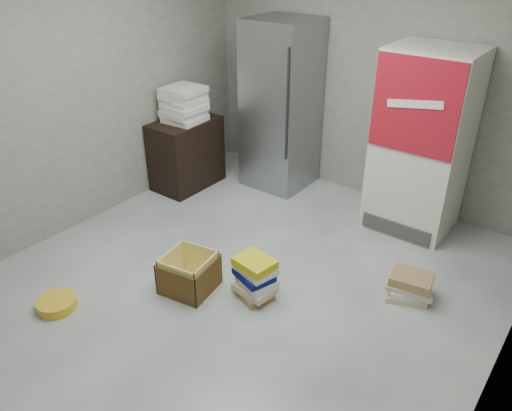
{
  "coord_description": "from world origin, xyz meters",
  "views": [
    {
      "loc": [
        2.19,
        -2.42,
        2.7
      ],
      "look_at": [
        -0.17,
        0.7,
        0.53
      ],
      "focal_mm": 35.0,
      "sensor_mm": 36.0,
      "label": 1
    }
  ],
  "objects_px": {
    "coke_cooler": "(422,143)",
    "cardboard_box": "(189,275)",
    "steel_fridge": "(281,106)",
    "wood_shelf": "(186,154)",
    "phonebook_stack_main": "(255,278)"
  },
  "relations": [
    {
      "from": "coke_cooler",
      "to": "cardboard_box",
      "type": "bearing_deg",
      "value": -116.29
    },
    {
      "from": "steel_fridge",
      "to": "wood_shelf",
      "type": "xyz_separation_m",
      "value": [
        -0.83,
        -0.73,
        -0.55
      ]
    },
    {
      "from": "coke_cooler",
      "to": "cardboard_box",
      "type": "height_order",
      "value": "coke_cooler"
    },
    {
      "from": "coke_cooler",
      "to": "wood_shelf",
      "type": "bearing_deg",
      "value": -163.72
    },
    {
      "from": "phonebook_stack_main",
      "to": "cardboard_box",
      "type": "relative_size",
      "value": 0.85
    },
    {
      "from": "steel_fridge",
      "to": "cardboard_box",
      "type": "xyz_separation_m",
      "value": [
        0.58,
        -2.17,
        -0.82
      ]
    },
    {
      "from": "cardboard_box",
      "to": "wood_shelf",
      "type": "bearing_deg",
      "value": 124.72
    },
    {
      "from": "coke_cooler",
      "to": "wood_shelf",
      "type": "relative_size",
      "value": 2.25
    },
    {
      "from": "steel_fridge",
      "to": "phonebook_stack_main",
      "type": "height_order",
      "value": "steel_fridge"
    },
    {
      "from": "steel_fridge",
      "to": "wood_shelf",
      "type": "distance_m",
      "value": 1.23
    },
    {
      "from": "steel_fridge",
      "to": "cardboard_box",
      "type": "relative_size",
      "value": 4.06
    },
    {
      "from": "wood_shelf",
      "to": "cardboard_box",
      "type": "relative_size",
      "value": 1.71
    },
    {
      "from": "coke_cooler",
      "to": "wood_shelf",
      "type": "distance_m",
      "value": 2.63
    },
    {
      "from": "wood_shelf",
      "to": "phonebook_stack_main",
      "type": "bearing_deg",
      "value": -31.88
    },
    {
      "from": "wood_shelf",
      "to": "cardboard_box",
      "type": "xyz_separation_m",
      "value": [
        1.41,
        -1.44,
        -0.26
      ]
    }
  ]
}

